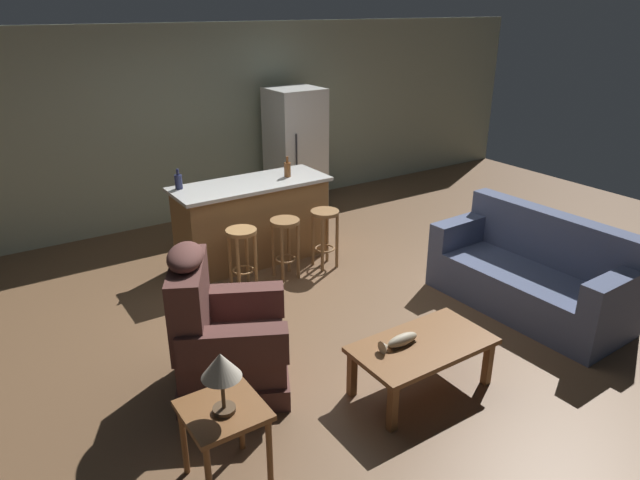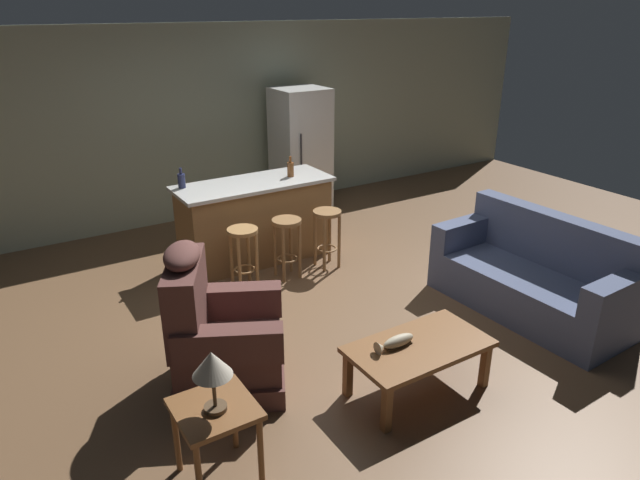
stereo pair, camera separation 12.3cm
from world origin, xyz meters
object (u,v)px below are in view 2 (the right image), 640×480
(recliner_near_lamp, at_px, (219,336))
(bar_stool_left, at_px, (243,247))
(bottle_tall_green, at_px, (182,180))
(fish_figurine, at_px, (395,342))
(table_lamp, at_px, (212,367))
(bottle_short_amber, at_px, (291,169))
(couch, at_px, (534,278))
(end_table, at_px, (216,419))
(bar_stool_right, at_px, (327,228))
(refrigerator, at_px, (301,151))
(kitchen_island, at_px, (255,221))
(bar_stool_middle, at_px, (287,237))
(coffee_table, at_px, (419,351))

(recliner_near_lamp, bearing_deg, bar_stool_left, 85.24)
(bottle_tall_green, bearing_deg, fish_figurine, -80.31)
(table_lamp, relative_size, bottle_short_amber, 1.72)
(table_lamp, xyz_separation_m, bar_stool_left, (1.27, 2.36, -0.40))
(couch, xyz_separation_m, end_table, (-3.48, -0.41, 0.12))
(bar_stool_right, height_order, refrigerator, refrigerator)
(table_lamp, distance_m, kitchen_island, 3.47)
(bottle_short_amber, bearing_deg, couch, -62.60)
(couch, distance_m, bar_stool_middle, 2.56)
(end_table, xyz_separation_m, table_lamp, (-0.00, -0.03, 0.41))
(table_lamp, bearing_deg, coffee_table, 1.74)
(recliner_near_lamp, height_order, end_table, recliner_near_lamp)
(end_table, bearing_deg, bottle_tall_green, 73.27)
(refrigerator, xyz_separation_m, bottle_tall_green, (-2.08, -0.99, 0.15))
(coffee_table, height_order, bottle_tall_green, bottle_tall_green)
(end_table, xyz_separation_m, refrigerator, (3.03, 4.15, 0.42))
(table_lamp, distance_m, bottle_tall_green, 3.34)
(end_table, bearing_deg, couch, 6.69)
(bar_stool_left, bearing_deg, coffee_table, -80.34)
(fish_figurine, bearing_deg, refrigerator, 69.11)
(recliner_near_lamp, relative_size, refrigerator, 0.68)
(bar_stool_middle, xyz_separation_m, bottle_tall_green, (-0.83, 0.84, 0.56))
(bar_stool_middle, bearing_deg, couch, -48.50)
(end_table, xyz_separation_m, bar_stool_middle, (1.79, 2.32, 0.01))
(kitchen_island, xyz_separation_m, bottle_tall_green, (-0.76, 0.21, 0.56))
(recliner_near_lamp, relative_size, table_lamp, 2.93)
(bottle_tall_green, bearing_deg, kitchen_island, -15.69)
(bottle_short_amber, bearing_deg, coffee_table, -100.11)
(bar_stool_left, relative_size, refrigerator, 0.39)
(end_table, height_order, table_lamp, table_lamp)
(refrigerator, bearing_deg, kitchen_island, -137.67)
(fish_figurine, bearing_deg, end_table, -176.61)
(bar_stool_right, bearing_deg, end_table, -134.76)
(couch, relative_size, recliner_near_lamp, 1.61)
(fish_figurine, distance_m, kitchen_island, 2.88)
(coffee_table, bearing_deg, bar_stool_left, 99.66)
(end_table, bearing_deg, recliner_near_lamp, 66.39)
(kitchen_island, xyz_separation_m, refrigerator, (1.32, 1.20, 0.40))
(table_lamp, height_order, bottle_tall_green, bottle_tall_green)
(coffee_table, relative_size, fish_figurine, 3.24)
(refrigerator, bearing_deg, bar_stool_right, -111.64)
(couch, xyz_separation_m, bar_stool_middle, (-1.69, 1.92, 0.13))
(bar_stool_right, bearing_deg, bar_stool_left, 180.00)
(couch, height_order, end_table, couch)
(bar_stool_middle, xyz_separation_m, bottle_short_amber, (0.39, 0.60, 0.57))
(recliner_near_lamp, height_order, table_lamp, recliner_near_lamp)
(fish_figurine, distance_m, couch, 2.03)
(end_table, height_order, bar_stool_right, bar_stool_right)
(coffee_table, xyz_separation_m, kitchen_island, (0.05, 2.94, 0.11))
(bar_stool_middle, bearing_deg, bottle_short_amber, 56.71)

